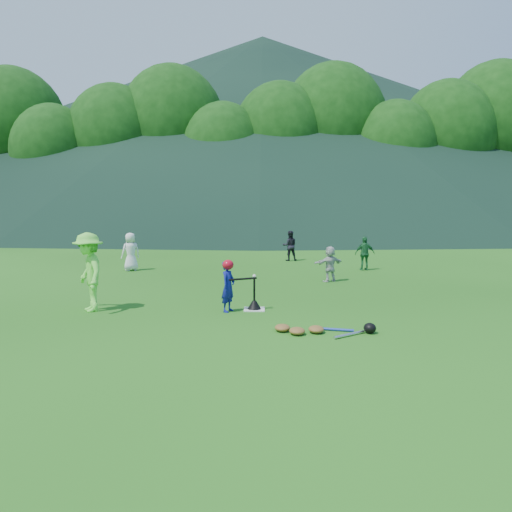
{
  "coord_description": "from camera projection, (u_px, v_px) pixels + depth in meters",
  "views": [
    {
      "loc": [
        0.19,
        -10.6,
        2.33
      ],
      "look_at": [
        0.0,
        2.5,
        0.9
      ],
      "focal_mm": 35.0,
      "sensor_mm": 36.0,
      "label": 1
    }
  ],
  "objects": [
    {
      "name": "home_plate",
      "position": [
        254.0,
        309.0,
        10.79
      ],
      "size": [
        0.45,
        0.45,
        0.02
      ],
      "primitive_type": "cube",
      "color": "silver",
      "rests_on": "ground"
    },
    {
      "name": "batting_tee",
      "position": [
        254.0,
        304.0,
        10.78
      ],
      "size": [
        0.3,
        0.3,
        0.68
      ],
      "color": "black",
      "rests_on": "home_plate"
    },
    {
      "name": "baseball",
      "position": [
        254.0,
        276.0,
        10.72
      ],
      "size": [
        0.08,
        0.08,
        0.08
      ],
      "primitive_type": "sphere",
      "color": "white",
      "rests_on": "batting_tee"
    },
    {
      "name": "tree_line",
      "position": [
        264.0,
        134.0,
        43.53
      ],
      "size": [
        70.04,
        11.4,
        14.82
      ],
      "color": "#382314",
      "rests_on": "ground"
    },
    {
      "name": "batter_gear",
      "position": [
        229.0,
        266.0,
        10.52
      ],
      "size": [
        0.73,
        0.26,
        0.45
      ],
      "color": "#B40C20",
      "rests_on": "ground"
    },
    {
      "name": "batter_child",
      "position": [
        228.0,
        286.0,
        10.56
      ],
      "size": [
        0.4,
        0.47,
        1.09
      ],
      "primitive_type": "imported",
      "rotation": [
        0.0,
        0.0,
        1.15
      ],
      "color": "navy",
      "rests_on": "ground"
    },
    {
      "name": "fielder_d",
      "position": [
        330.0,
        264.0,
        14.54
      ],
      "size": [
        0.99,
        0.74,
        1.04
      ],
      "primitive_type": "imported",
      "rotation": [
        0.0,
        0.0,
        3.66
      ],
      "color": "#B8B8B8",
      "rests_on": "ground"
    },
    {
      "name": "fielder_b",
      "position": [
        290.0,
        246.0,
        19.71
      ],
      "size": [
        0.61,
        0.49,
        1.19
      ],
      "primitive_type": "imported",
      "rotation": [
        0.0,
        0.0,
        3.21
      ],
      "color": "black",
      "rests_on": "ground"
    },
    {
      "name": "ground",
      "position": [
        254.0,
        310.0,
        10.8
      ],
      "size": [
        120.0,
        120.0,
        0.0
      ],
      "primitive_type": "plane",
      "color": "#1C5313",
      "rests_on": "ground"
    },
    {
      "name": "distant_hills",
      "position": [
        221.0,
        132.0,
        90.6
      ],
      "size": [
        155.0,
        140.0,
        32.0
      ],
      "color": "black",
      "rests_on": "ground"
    },
    {
      "name": "adult_coach",
      "position": [
        89.0,
        272.0,
        10.58
      ],
      "size": [
        1.1,
        1.25,
        1.68
      ],
      "primitive_type": "imported",
      "rotation": [
        0.0,
        0.0,
        -1.02
      ],
      "color": "#6EF046",
      "rests_on": "ground"
    },
    {
      "name": "equipment_pile",
      "position": [
        316.0,
        329.0,
        8.88
      ],
      "size": [
        1.8,
        0.72,
        0.19
      ],
      "color": "olive",
      "rests_on": "ground"
    },
    {
      "name": "fielder_c",
      "position": [
        365.0,
        253.0,
        16.98
      ],
      "size": [
        0.69,
        0.34,
        1.15
      ],
      "primitive_type": "imported",
      "rotation": [
        0.0,
        0.0,
        3.23
      ],
      "color": "#1D6130",
      "rests_on": "ground"
    },
    {
      "name": "outfield_fence",
      "position": [
        261.0,
        223.0,
        38.55
      ],
      "size": [
        70.07,
        0.08,
        1.33
      ],
      "color": "gray",
      "rests_on": "ground"
    },
    {
      "name": "fielder_a",
      "position": [
        131.0,
        252.0,
        16.85
      ],
      "size": [
        0.75,
        0.69,
        1.29
      ],
      "primitive_type": "imported",
      "rotation": [
        0.0,
        0.0,
        3.73
      ],
      "color": "silver",
      "rests_on": "ground"
    }
  ]
}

